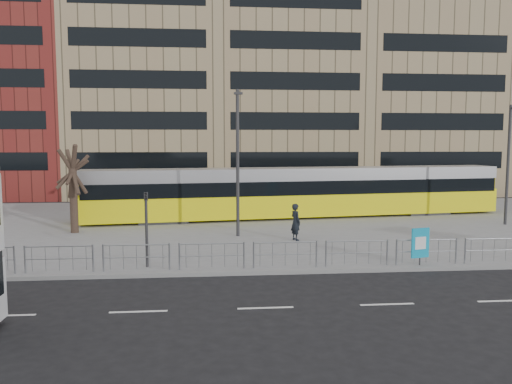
{
  "coord_description": "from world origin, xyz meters",
  "views": [
    {
      "loc": [
        -3.68,
        -19.4,
        5.28
      ],
      "look_at": [
        -1.41,
        6.0,
        2.73
      ],
      "focal_mm": 35.0,
      "sensor_mm": 36.0,
      "label": 1
    }
  ],
  "objects": [
    {
      "name": "ground",
      "position": [
        0.0,
        0.0,
        0.0
      ],
      "size": [
        120.0,
        120.0,
        0.0
      ],
      "primitive_type": "plane",
      "color": "black",
      "rests_on": "ground"
    },
    {
      "name": "plaza",
      "position": [
        0.0,
        12.0,
        0.07
      ],
      "size": [
        64.0,
        24.0,
        0.15
      ],
      "primitive_type": "cube",
      "color": "slate",
      "rests_on": "ground"
    },
    {
      "name": "kerb",
      "position": [
        0.0,
        0.05,
        0.07
      ],
      "size": [
        64.0,
        0.25,
        0.17
      ],
      "primitive_type": "cube",
      "color": "gray",
      "rests_on": "ground"
    },
    {
      "name": "building_row",
      "position": [
        1.55,
        34.27,
        12.91
      ],
      "size": [
        70.4,
        18.4,
        31.2
      ],
      "color": "maroon",
      "rests_on": "ground"
    },
    {
      "name": "pedestrian_barrier",
      "position": [
        2.0,
        0.5,
        0.98
      ],
      "size": [
        32.07,
        0.07,
        1.1
      ],
      "color": "gray",
      "rests_on": "plaza"
    },
    {
      "name": "road_markings",
      "position": [
        1.0,
        -4.0,
        0.01
      ],
      "size": [
        62.0,
        0.12,
        0.01
      ],
      "primitive_type": "cube",
      "color": "white",
      "rests_on": "ground"
    },
    {
      "name": "tram",
      "position": [
        2.33,
        14.21,
        1.85
      ],
      "size": [
        28.93,
        6.32,
        3.4
      ],
      "rotation": [
        0.0,
        0.0,
        0.13
      ],
      "color": "yellow",
      "rests_on": "plaza"
    },
    {
      "name": "ad_panel",
      "position": [
        4.98,
        0.4,
        1.07
      ],
      "size": [
        0.83,
        0.26,
        1.57
      ],
      "rotation": [
        0.0,
        0.0,
        0.24
      ],
      "color": "#2D2D30",
      "rests_on": "plaza"
    },
    {
      "name": "pedestrian",
      "position": [
        0.69,
        6.16,
        1.12
      ],
      "size": [
        0.69,
        0.83,
        1.93
      ],
      "primitive_type": "imported",
      "rotation": [
        0.0,
        0.0,
        1.95
      ],
      "color": "black",
      "rests_on": "plaza"
    },
    {
      "name": "traffic_light_west",
      "position": [
        -6.36,
        1.12,
        2.12
      ],
      "size": [
        0.2,
        0.23,
        3.1
      ],
      "rotation": [
        0.0,
        0.0,
        0.2
      ],
      "color": "#2D2D30",
      "rests_on": "plaza"
    },
    {
      "name": "lamp_post_west",
      "position": [
        -2.27,
        7.56,
        4.5
      ],
      "size": [
        0.45,
        1.04,
        7.95
      ],
      "color": "#2D2D30",
      "rests_on": "plaza"
    },
    {
      "name": "lamp_post_east",
      "position": [
        14.63,
        9.93,
        4.23
      ],
      "size": [
        0.45,
        1.04,
        7.42
      ],
      "color": "#2D2D30",
      "rests_on": "plaza"
    },
    {
      "name": "bare_tree",
      "position": [
        -11.48,
        9.45,
        5.26
      ],
      "size": [
        4.88,
        4.88,
        7.33
      ],
      "color": "#30221A",
      "rests_on": "plaza"
    }
  ]
}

